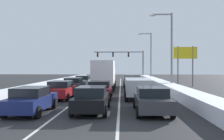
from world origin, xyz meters
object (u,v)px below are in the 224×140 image
at_px(roadside_sign_right, 185,57).
at_px(street_lamp_right_near, 169,45).
at_px(sedan_maroon_center_lane_second, 100,90).
at_px(sedan_navy_left_lane_nearest, 32,100).
at_px(sedan_charcoal_right_lane_nearest, 152,100).
at_px(sedan_red_left_lane_second, 61,90).
at_px(sedan_silver_left_lane_fourth, 83,81).
at_px(sedan_charcoal_left_lane_third, 74,85).
at_px(suv_gray_right_lane_fourth, 131,79).
at_px(sedan_tan_right_lane_third, 134,84).
at_px(box_truck_center_lane_third, 104,74).
at_px(suv_green_center_lane_fourth, 107,78).
at_px(street_lamp_right_mid, 149,53).
at_px(traffic_light_gantry, 126,58).
at_px(sedan_black_center_lane_nearest, 92,99).
at_px(suv_silver_right_lane_second, 137,87).

bearing_deg(roadside_sign_right, street_lamp_right_near, -120.89).
bearing_deg(sedan_maroon_center_lane_second, sedan_navy_left_lane_nearest, -118.50).
bearing_deg(sedan_charcoal_right_lane_nearest, sedan_red_left_lane_second, 139.13).
bearing_deg(sedan_silver_left_lane_fourth, sedan_charcoal_left_lane_third, -90.40).
bearing_deg(sedan_charcoal_left_lane_third, suv_gray_right_lane_fourth, 44.95).
bearing_deg(sedan_tan_right_lane_third, sedan_navy_left_lane_nearest, -117.58).
bearing_deg(suv_gray_right_lane_fourth, sedan_red_left_lane_second, -117.63).
bearing_deg(box_truck_center_lane_third, street_lamp_right_near, -1.74).
xyz_separation_m(box_truck_center_lane_third, sedan_red_left_lane_second, (-3.06, -7.83, -1.14)).
xyz_separation_m(sedan_maroon_center_lane_second, box_truck_center_lane_third, (-0.21, 7.73, 1.14)).
height_order(suv_green_center_lane_fourth, roadside_sign_right, roadside_sign_right).
bearing_deg(sedan_silver_left_lane_fourth, street_lamp_right_mid, 53.59).
xyz_separation_m(sedan_tan_right_lane_third, roadside_sign_right, (7.36, 6.82, 3.25)).
xyz_separation_m(sedan_charcoal_left_lane_third, traffic_light_gantry, (6.06, 27.17, 3.97)).
bearing_deg(street_lamp_right_mid, traffic_light_gantry, 122.37).
bearing_deg(box_truck_center_lane_third, suv_green_center_lane_fourth, 90.66).
xyz_separation_m(suv_gray_right_lane_fourth, sedan_silver_left_lane_fourth, (-6.44, -0.29, -0.25)).
distance_m(sedan_charcoal_right_lane_nearest, suv_gray_right_lane_fourth, 18.17).
bearing_deg(suv_green_center_lane_fourth, sedan_charcoal_right_lane_nearest, -79.89).
xyz_separation_m(sedan_charcoal_right_lane_nearest, sedan_silver_left_lane_fourth, (-6.86, 17.87, 0.00)).
bearing_deg(sedan_charcoal_left_lane_third, sedan_black_center_lane_nearest, -73.66).
height_order(suv_gray_right_lane_fourth, sedan_maroon_center_lane_second, suv_gray_right_lane_fourth).
bearing_deg(sedan_maroon_center_lane_second, sedan_black_center_lane_nearest, -89.73).
xyz_separation_m(sedan_black_center_lane_nearest, sedan_silver_left_lane_fourth, (-3.33, 17.68, 0.00)).
height_order(sedan_charcoal_right_lane_nearest, sedan_black_center_lane_nearest, same).
height_order(suv_silver_right_lane_second, suv_green_center_lane_fourth, same).
bearing_deg(suv_green_center_lane_fourth, sedan_silver_left_lane_fourth, -128.32).
bearing_deg(box_truck_center_lane_third, sedan_charcoal_left_lane_third, -146.76).
relative_size(sedan_navy_left_lane_nearest, street_lamp_right_mid, 0.49).
relative_size(sedan_red_left_lane_second, traffic_light_gantry, 0.41).
distance_m(sedan_silver_left_lane_fourth, traffic_light_gantry, 22.19).
bearing_deg(sedan_red_left_lane_second, street_lamp_right_near, 36.11).
height_order(suv_green_center_lane_fourth, sedan_navy_left_lane_nearest, suv_green_center_lane_fourth).
bearing_deg(street_lamp_right_mid, sedan_maroon_center_lane_second, -105.28).
distance_m(suv_gray_right_lane_fourth, traffic_light_gantry, 21.03).
bearing_deg(sedan_maroon_center_lane_second, suv_gray_right_lane_fourth, 75.51).
bearing_deg(sedan_charcoal_right_lane_nearest, box_truck_center_lane_third, 105.35).
height_order(sedan_charcoal_right_lane_nearest, traffic_light_gantry, traffic_light_gantry).
bearing_deg(roadside_sign_right, suv_silver_right_lane_second, -119.65).
relative_size(sedan_red_left_lane_second, sedan_charcoal_left_lane_third, 1.00).
relative_size(sedan_tan_right_lane_third, suv_gray_right_lane_fourth, 0.92).
distance_m(sedan_black_center_lane_nearest, street_lamp_right_mid, 32.87).
distance_m(sedan_charcoal_left_lane_third, street_lamp_right_mid, 23.26).
xyz_separation_m(box_truck_center_lane_third, sedan_navy_left_lane_nearest, (-3.21, -14.02, -1.14)).
bearing_deg(suv_gray_right_lane_fourth, sedan_charcoal_left_lane_third, -135.05).
bearing_deg(suv_green_center_lane_fourth, street_lamp_right_near, -47.52).
distance_m(suv_gray_right_lane_fourth, sedan_navy_left_lane_nearest, 19.58).
bearing_deg(sedan_silver_left_lane_fourth, traffic_light_gantry, 74.01).
distance_m(suv_silver_right_lane_second, sedan_black_center_lane_nearest, 6.72).
xyz_separation_m(suv_silver_right_lane_second, box_truck_center_lane_third, (-3.34, 7.59, 0.88)).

